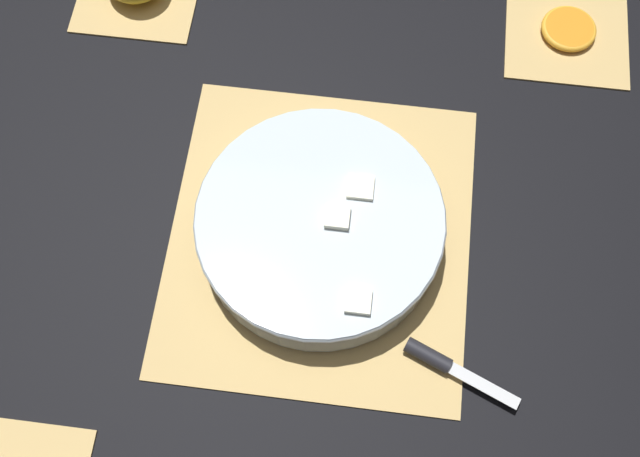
% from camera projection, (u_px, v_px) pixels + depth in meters
% --- Properties ---
extents(ground_plane, '(6.00, 6.00, 0.00)m').
position_uv_depth(ground_plane, '(320.00, 238.00, 0.92)').
color(ground_plane, black).
extents(bamboo_mat_center, '(0.40, 0.37, 0.01)m').
position_uv_depth(bamboo_mat_center, '(320.00, 237.00, 0.92)').
color(bamboo_mat_center, tan).
rests_on(bamboo_mat_center, ground_plane).
extents(coaster_mat_far_left, '(0.17, 0.17, 0.01)m').
position_uv_depth(coaster_mat_far_left, '(567.00, 32.00, 1.04)').
color(coaster_mat_far_left, tan).
rests_on(coaster_mat_far_left, ground_plane).
extents(fruit_salad_bowl, '(0.29, 0.29, 0.07)m').
position_uv_depth(fruit_salad_bowl, '(320.00, 225.00, 0.88)').
color(fruit_salad_bowl, silver).
rests_on(fruit_salad_bowl, bamboo_mat_center).
extents(paring_knife, '(0.07, 0.14, 0.02)m').
position_uv_depth(paring_knife, '(434.00, 358.00, 0.85)').
color(paring_knife, silver).
rests_on(paring_knife, bamboo_mat_center).
extents(orange_slice_whole, '(0.08, 0.08, 0.01)m').
position_uv_depth(orange_slice_whole, '(569.00, 29.00, 1.03)').
color(orange_slice_whole, orange).
rests_on(orange_slice_whole, coaster_mat_far_left).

